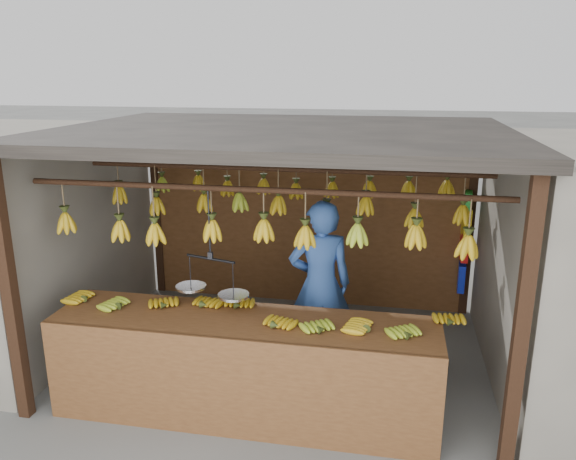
# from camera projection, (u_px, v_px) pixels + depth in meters

# --- Properties ---
(ground) EXTENTS (80.00, 80.00, 0.00)m
(ground) POSITION_uv_depth(u_px,v_px,m) (283.00, 354.00, 6.01)
(ground) COLOR #5B5B57
(stall) EXTENTS (4.30, 3.30, 2.40)m
(stall) POSITION_uv_depth(u_px,v_px,m) (289.00, 167.00, 5.78)
(stall) COLOR black
(stall) RESTS_ON ground
(counter) EXTENTS (3.46, 0.75, 0.96)m
(counter) POSITION_uv_depth(u_px,v_px,m) (241.00, 346.00, 4.68)
(counter) COLOR #59351A
(counter) RESTS_ON ground
(hanging_bananas) EXTENTS (3.63, 2.23, 0.39)m
(hanging_bananas) POSITION_uv_depth(u_px,v_px,m) (281.00, 207.00, 5.57)
(hanging_bananas) COLOR #B28A13
(hanging_bananas) RESTS_ON ground
(balance_scale) EXTENTS (0.68, 0.38, 0.92)m
(balance_scale) POSITION_uv_depth(u_px,v_px,m) (212.00, 285.00, 4.83)
(balance_scale) COLOR black
(balance_scale) RESTS_ON ground
(vendor) EXTENTS (0.72, 0.57, 1.73)m
(vendor) POSITION_uv_depth(u_px,v_px,m) (320.00, 285.00, 5.60)
(vendor) COLOR #3359A5
(vendor) RESTS_ON ground
(bag_bundles) EXTENTS (0.08, 0.26, 1.22)m
(bag_bundles) POSITION_uv_depth(u_px,v_px,m) (465.00, 238.00, 6.66)
(bag_bundles) COLOR #199926
(bag_bundles) RESTS_ON ground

